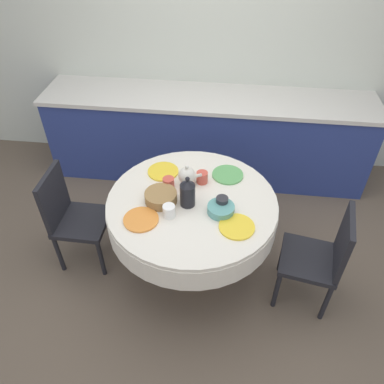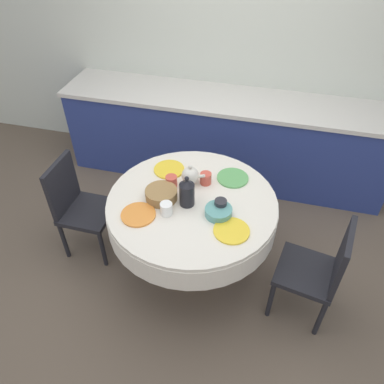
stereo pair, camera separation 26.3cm
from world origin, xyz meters
TOP-DOWN VIEW (x-y plane):
  - ground_plane at (0.00, 0.00)m, footprint 12.00×12.00m
  - wall_back at (0.00, 1.66)m, footprint 7.00×0.05m
  - kitchen_counter at (0.00, 1.33)m, footprint 3.24×0.64m
  - dining_table at (0.00, 0.00)m, footprint 1.24×1.24m
  - chair_left at (0.95, -0.18)m, footprint 0.47×0.47m
  - chair_right at (-0.96, 0.01)m, footprint 0.40×0.40m
  - plate_near_left at (-0.32, -0.24)m, footprint 0.24×0.24m
  - cup_near_left at (-0.14, -0.17)m, footprint 0.09×0.09m
  - plate_near_right at (0.33, -0.23)m, footprint 0.24×0.24m
  - cup_near_right at (0.22, -0.05)m, footprint 0.09×0.09m
  - plate_far_left at (-0.26, 0.30)m, footprint 0.24×0.24m
  - cup_far_left at (-0.19, 0.12)m, footprint 0.09×0.09m
  - plate_far_right at (0.24, 0.32)m, footprint 0.24×0.24m
  - cup_far_right at (0.05, 0.22)m, footprint 0.09×0.09m
  - coffee_carafe at (-0.03, -0.04)m, footprint 0.11×0.11m
  - teapot at (-0.06, 0.18)m, footprint 0.18×0.13m
  - bread_basket at (-0.22, -0.03)m, footprint 0.23×0.23m
  - fruit_bowl at (0.21, -0.10)m, footprint 0.19×0.19m

SIDE VIEW (x-z plane):
  - ground_plane at x=0.00m, z-range 0.00..0.00m
  - kitchen_counter at x=0.00m, z-range 0.00..0.90m
  - chair_left at x=0.95m, z-range 0.04..0.92m
  - chair_right at x=-0.96m, z-range 0.04..0.92m
  - dining_table at x=0.00m, z-range 0.25..1.00m
  - plate_near_left at x=-0.32m, z-range 0.75..0.76m
  - plate_near_right at x=0.33m, z-range 0.75..0.76m
  - plate_far_left at x=-0.26m, z-range 0.75..0.76m
  - plate_far_right at x=0.24m, z-range 0.75..0.76m
  - fruit_bowl at x=0.21m, z-range 0.75..0.81m
  - bread_basket at x=-0.22m, z-range 0.75..0.82m
  - cup_near_left at x=-0.14m, z-range 0.75..0.84m
  - cup_near_right at x=0.22m, z-range 0.75..0.84m
  - cup_far_left at x=-0.19m, z-range 0.75..0.84m
  - cup_far_right at x=0.05m, z-range 0.75..0.84m
  - teapot at x=-0.06m, z-range 0.74..0.91m
  - coffee_carafe at x=-0.03m, z-range 0.73..0.98m
  - wall_back at x=0.00m, z-range 0.00..2.60m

